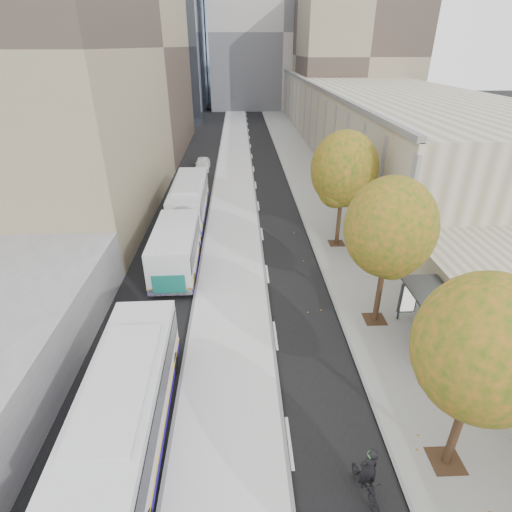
{
  "coord_description": "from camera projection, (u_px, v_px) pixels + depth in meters",
  "views": [
    {
      "loc": [
        -3.25,
        -3.51,
        12.67
      ],
      "look_at": [
        -2.45,
        15.71,
        2.5
      ],
      "focal_mm": 28.0,
      "sensor_mm": 36.0,
      "label": 1
    }
  ],
  "objects": [
    {
      "name": "tree_d",
      "position": [
        344.0,
        169.0,
        26.14
      ],
      "size": [
        4.4,
        4.4,
        7.6
      ],
      "color": "#2F2212",
      "rests_on": "sidewalk"
    },
    {
      "name": "tree_c",
      "position": [
        390.0,
        228.0,
        18.3
      ],
      "size": [
        4.2,
        4.2,
        7.28
      ],
      "color": "#2F2212",
      "rests_on": "sidewalk"
    },
    {
      "name": "bus_platform",
      "position": [
        234.0,
        188.0,
        39.87
      ],
      "size": [
        4.25,
        150.0,
        0.15
      ],
      "primitive_type": "cube",
      "color": "silver",
      "rests_on": "ground"
    },
    {
      "name": "cyclist",
      "position": [
        367.0,
        478.0,
        12.35
      ],
      "size": [
        0.88,
        1.74,
        2.14
      ],
      "rotation": [
        0.0,
        0.0,
        0.26
      ],
      "color": "black",
      "rests_on": "ground"
    },
    {
      "name": "building_midrise",
      "position": [
        39.0,
        47.0,
        38.68
      ],
      "size": [
        24.0,
        46.0,
        25.0
      ],
      "primitive_type": "cube",
      "color": "gray",
      "rests_on": "ground"
    },
    {
      "name": "sidewalk",
      "position": [
        313.0,
        187.0,
        40.18
      ],
      "size": [
        4.75,
        150.0,
        0.08
      ],
      "primitive_type": "cube",
      "color": "gray",
      "rests_on": "ground"
    },
    {
      "name": "bus_far",
      "position": [
        184.0,
        217.0,
        29.21
      ],
      "size": [
        2.76,
        17.25,
        2.87
      ],
      "rotation": [
        0.0,
        0.0,
        0.01
      ],
      "color": "silver",
      "rests_on": "ground"
    },
    {
      "name": "building_tan",
      "position": [
        355.0,
        106.0,
        64.37
      ],
      "size": [
        18.0,
        92.0,
        8.0
      ],
      "primitive_type": "cube",
      "color": "gray",
      "rests_on": "ground"
    },
    {
      "name": "building_far_block",
      "position": [
        279.0,
        33.0,
        87.14
      ],
      "size": [
        30.0,
        18.0,
        30.0
      ],
      "primitive_type": "cube",
      "color": "#A9A09A",
      "rests_on": "ground"
    },
    {
      "name": "bus_shelter",
      "position": [
        440.0,
        308.0,
        18.0
      ],
      "size": [
        1.9,
        4.4,
        2.53
      ],
      "color": "#383A3F",
      "rests_on": "sidewalk"
    },
    {
      "name": "distant_car",
      "position": [
        203.0,
        164.0,
        45.46
      ],
      "size": [
        1.75,
        4.12,
        1.39
      ],
      "primitive_type": "imported",
      "rotation": [
        0.0,
        0.0,
        0.03
      ],
      "color": "silver",
      "rests_on": "ground"
    },
    {
      "name": "tree_b",
      "position": [
        484.0,
        349.0,
        11.33
      ],
      "size": [
        4.0,
        4.0,
        6.97
      ],
      "color": "#2F2212",
      "rests_on": "sidewalk"
    }
  ]
}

